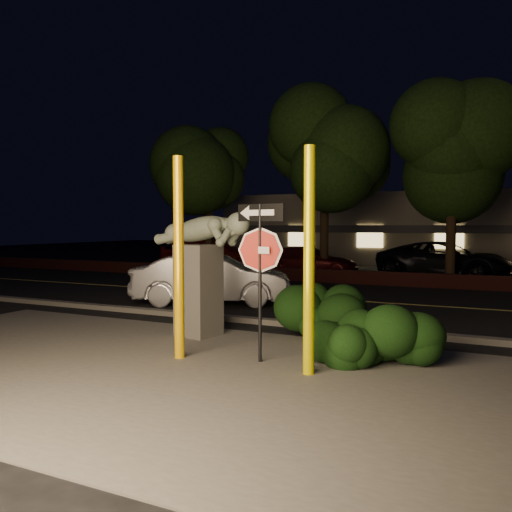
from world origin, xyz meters
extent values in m
plane|color=black|center=(0.00, 10.00, 0.00)|extent=(90.00, 90.00, 0.00)
cube|color=#4C4944|center=(0.00, -1.00, 0.01)|extent=(14.00, 6.00, 0.02)
cube|color=black|center=(0.00, 7.00, 0.01)|extent=(80.00, 8.00, 0.01)
cube|color=#CCB951|center=(0.00, 7.00, 0.02)|extent=(80.00, 0.12, 0.00)
cube|color=#4C4944|center=(0.00, 2.90, 0.06)|extent=(80.00, 0.25, 0.12)
cube|color=#431815|center=(0.00, 11.30, 0.25)|extent=(40.00, 0.35, 0.50)
cube|color=black|center=(0.00, 17.00, 0.01)|extent=(40.00, 12.00, 0.01)
cube|color=gray|center=(0.00, 25.00, 2.00)|extent=(22.00, 10.00, 4.00)
cube|color=#333338|center=(0.00, 19.90, 2.00)|extent=(22.00, 0.20, 0.40)
cube|color=#FFD87F|center=(-6.00, 19.95, 1.60)|extent=(1.40, 0.08, 1.20)
cube|color=#FFD87F|center=(-2.00, 19.95, 1.60)|extent=(1.40, 0.08, 1.20)
cube|color=#FFD87F|center=(2.00, 19.95, 1.60)|extent=(1.40, 0.08, 1.20)
cylinder|color=black|center=(-8.00, 13.00, 1.88)|extent=(0.36, 0.36, 3.75)
ellipsoid|color=black|center=(-8.00, 13.00, 5.36)|extent=(4.60, 4.60, 4.14)
cylinder|color=black|center=(-2.50, 13.20, 2.12)|extent=(0.36, 0.36, 4.25)
ellipsoid|color=black|center=(-2.50, 13.20, 6.07)|extent=(5.20, 5.20, 4.68)
cylinder|color=black|center=(2.50, 12.80, 2.00)|extent=(0.36, 0.36, 4.00)
ellipsoid|color=black|center=(2.50, 12.80, 5.68)|extent=(4.80, 4.80, 4.32)
cylinder|color=#F9BB07|center=(-0.81, -0.32, 1.64)|extent=(0.16, 0.16, 3.28)
cylinder|color=#F2E500|center=(1.38, -0.28, 1.65)|extent=(0.17, 0.17, 3.30)
cylinder|color=black|center=(0.47, 0.01, 1.25)|extent=(0.05, 0.05, 2.50)
cube|color=white|center=(0.47, 0.01, 1.79)|extent=(0.37, 0.09, 0.11)
cube|color=black|center=(0.47, 0.01, 2.37)|extent=(0.84, 0.17, 0.27)
cube|color=white|center=(0.47, 0.01, 2.37)|extent=(0.53, 0.11, 0.11)
cube|color=#4C4944|center=(-1.41, 1.26, 0.90)|extent=(0.82, 0.82, 1.80)
sphere|color=slate|center=(-0.44, 1.08, 2.20)|extent=(0.42, 0.42, 0.42)
ellipsoid|color=black|center=(0.98, 1.86, 0.56)|extent=(2.32, 1.47, 1.12)
ellipsoid|color=black|center=(1.69, 0.46, 0.51)|extent=(1.75, 1.34, 1.02)
ellipsoid|color=black|center=(2.34, 0.64, 0.51)|extent=(1.68, 1.32, 1.03)
imported|color=#BBBBC1|center=(-3.17, 4.89, 0.71)|extent=(4.58, 3.03, 1.43)
imported|color=maroon|center=(-8.20, 13.79, 0.86)|extent=(5.37, 3.21, 1.71)
imported|color=#450D0F|center=(-3.32, 13.64, 0.63)|extent=(4.47, 2.18, 1.25)
imported|color=black|center=(2.13, 15.20, 0.75)|extent=(5.78, 3.39, 1.51)
camera|label=1|loc=(3.66, -7.07, 2.16)|focal=35.00mm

